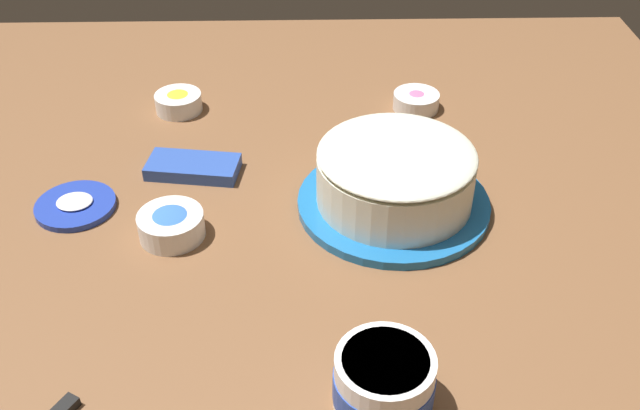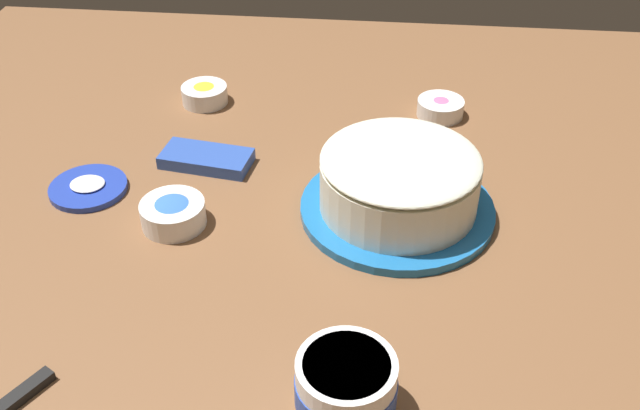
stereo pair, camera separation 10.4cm
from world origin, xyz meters
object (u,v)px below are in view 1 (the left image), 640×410
sprinkle_bowl_pink (416,100)px  sprinkle_bowl_yellow (178,101)px  frosting_tub (384,383)px  candy_box_lower (193,167)px  frosted_cake (395,179)px  sprinkle_bowl_blue (171,225)px  frosting_tub_lid (75,205)px

sprinkle_bowl_pink → sprinkle_bowl_yellow: sprinkle_bowl_yellow is taller
frosting_tub → candy_box_lower: bearing=-60.5°
frosted_cake → candy_box_lower: bearing=-17.5°
sprinkle_bowl_yellow → sprinkle_bowl_blue: bearing=95.9°
candy_box_lower → frosting_tub_lid: bearing=37.2°
frosting_tub_lid → frosting_tub: bearing=139.1°
frosting_tub_lid → sprinkle_bowl_yellow: sprinkle_bowl_yellow is taller
sprinkle_bowl_blue → candy_box_lower: (-0.01, -0.16, -0.01)m
frosted_cake → sprinkle_bowl_blue: frosted_cake is taller
sprinkle_bowl_blue → candy_box_lower: 0.16m
frosting_tub_lid → candy_box_lower: bearing=-151.2°
frosting_tub_lid → sprinkle_bowl_pink: size_ratio=1.43×
frosting_tub → sprinkle_bowl_pink: 0.67m
frosting_tub_lid → sprinkle_bowl_pink: bearing=-152.2°
frosted_cake → sprinkle_bowl_pink: size_ratio=3.46×
sprinkle_bowl_pink → sprinkle_bowl_yellow: bearing=-0.4°
frosted_cake → sprinkle_bowl_yellow: frosted_cake is taller
frosted_cake → sprinkle_bowl_yellow: 0.47m
frosting_tub → candy_box_lower: (0.26, -0.46, -0.03)m
frosting_tub → sprinkle_bowl_blue: (0.27, -0.30, -0.02)m
sprinkle_bowl_yellow → frosting_tub_lid: bearing=68.2°
frosting_tub → frosted_cake: bearing=-97.8°
frosted_cake → sprinkle_bowl_pink: bearing=-103.7°
sprinkle_bowl_pink → sprinkle_bowl_blue: sprinkle_bowl_blue is taller
frosting_tub → sprinkle_bowl_yellow: 0.74m
candy_box_lower → frosting_tub: bearing=127.9°
candy_box_lower → sprinkle_bowl_blue: bearing=94.3°
frosting_tub_lid → sprinkle_bowl_blue: 0.17m
frosted_cake → frosting_tub_lid: (0.48, -0.01, -0.05)m
frosting_tub_lid → sprinkle_bowl_yellow: bearing=-111.8°
frosting_tub → sprinkle_bowl_yellow: (0.31, -0.67, -0.02)m
sprinkle_bowl_pink → frosted_cake: bearing=76.3°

